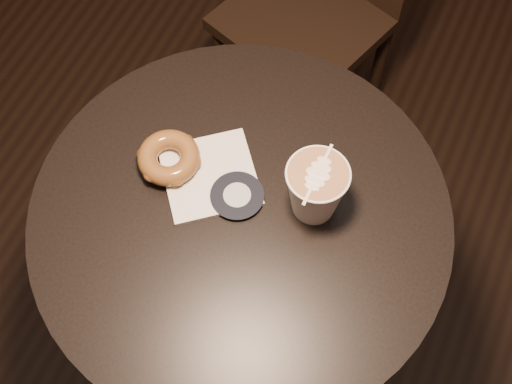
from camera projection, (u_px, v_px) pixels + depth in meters
cafe_table at (242, 258)px, 1.35m from camera, size 0.70×0.70×0.75m
pastry_bag at (210, 176)px, 1.20m from camera, size 0.21×0.21×0.01m
doughnut at (169, 158)px, 1.19m from camera, size 0.11×0.11×0.03m
latte_cup at (316, 190)px, 1.13m from camera, size 0.10×0.10×0.11m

